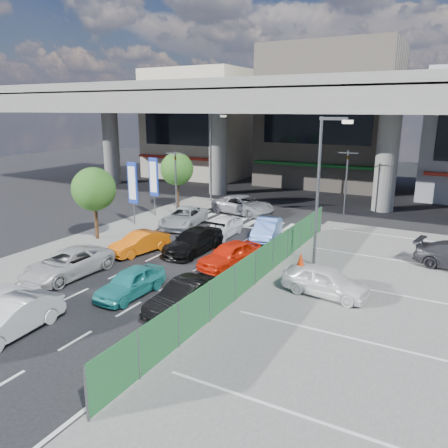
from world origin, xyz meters
The scene contains 28 objects.
ground centered at (0.00, 0.00, 0.00)m, with size 120.00×120.00×0.00m, color black.
parking_lot centered at (11.00, 2.00, 0.03)m, with size 12.00×28.00×0.06m, color #5B5B59.
sidewalk_left centered at (-7.00, 4.00, 0.06)m, with size 4.00×30.00×0.12m, color #5B5B59.
fence_run centered at (5.30, 1.00, 0.90)m, with size 0.16×22.00×1.80m, color #205F2F, non-canonical shape.
expressway centered at (0.00, 22.00, 8.76)m, with size 64.00×14.00×10.75m.
building_west centered at (-16.00, 31.97, 6.49)m, with size 12.00×10.90×13.00m.
building_center centered at (0.00, 32.97, 7.49)m, with size 14.00×10.90×15.00m.
traffic_light_left centered at (-6.20, 12.00, 3.94)m, with size 1.60×1.24×5.20m.
traffic_light_right centered at (5.50, 19.00, 3.94)m, with size 1.60×1.24×5.20m.
street_lamp_right centered at (7.17, 6.00, 4.77)m, with size 1.65×0.22×8.00m.
street_lamp_left centered at (-6.33, 18.00, 4.77)m, with size 1.65×0.22×8.00m.
signboard_near centered at (-7.20, 7.99, 3.06)m, with size 0.80×0.14×4.70m.
signboard_far centered at (-7.60, 10.99, 3.06)m, with size 0.80×0.14×4.70m.
tree_near centered at (-7.00, 4.00, 3.39)m, with size 2.80×2.80×4.80m.
tree_far centered at (-7.80, 14.50, 3.39)m, with size 2.80×2.80×4.80m.
hatch_white_back_mid centered at (-0.85, -6.82, 0.69)m, with size 1.46×4.19×1.38m, color silver.
sedan_white_mid_left centered at (-3.68, -1.49, 0.69)m, with size 2.29×4.97×1.38m, color silver.
taxi_teal_mid centered at (0.73, -1.79, 0.65)m, with size 1.53×3.80×1.29m, color teal.
hatch_black_mid_right centered at (3.82, -1.92, 0.67)m, with size 1.41×4.05×1.34m, color black.
taxi_orange_left centered at (-2.86, 3.26, 0.63)m, with size 1.33×3.82×1.26m, color orange.
sedan_black_mid centered at (-0.09, 4.89, 0.69)m, with size 1.93×4.76×1.38m, color black.
taxi_orange_right centered at (2.99, 3.76, 0.69)m, with size 1.63×4.05×1.38m, color red.
wagon_silver_front_left centered at (-3.92, 9.58, 0.69)m, with size 2.29×4.97×1.38m, color silver.
sedan_white_front_mid centered at (-0.18, 8.68, 0.68)m, with size 1.60×3.99×1.36m, color white.
kei_truck_front_right centered at (2.66, 9.62, 0.67)m, with size 1.43×4.09×1.35m, color #6A97F8.
crossing_wagon_silver centered at (-1.80, 15.19, 0.74)m, with size 2.46×5.34×1.48m, color #97989E.
parked_sedan_white centered at (8.66, 2.40, 0.74)m, with size 1.61×4.01×1.37m, color white.
traffic_cone centered at (6.38, 5.61, 0.45)m, with size 0.40×0.40×0.77m, color red.
Camera 1 is at (13.45, -16.18, 8.38)m, focal length 35.00 mm.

